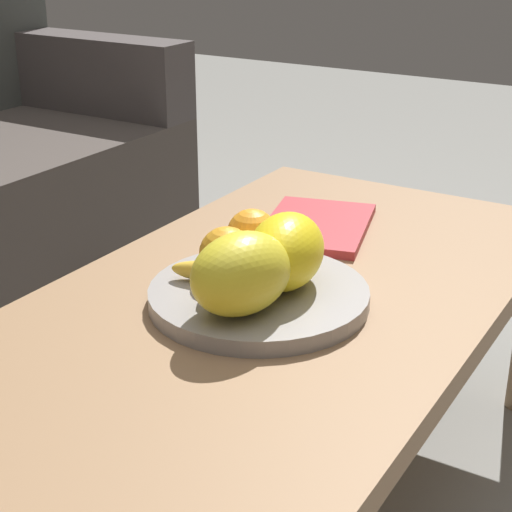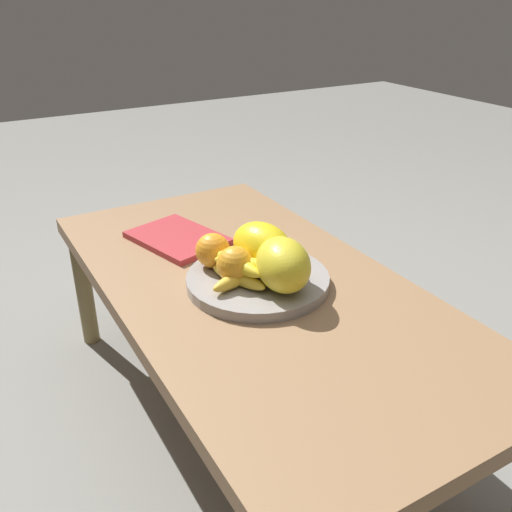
{
  "view_description": "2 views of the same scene",
  "coord_description": "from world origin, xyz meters",
  "px_view_note": "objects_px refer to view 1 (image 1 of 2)",
  "views": [
    {
      "loc": [
        -0.93,
        -0.56,
        0.95
      ],
      "look_at": [
        -0.01,
        0.0,
        0.49
      ],
      "focal_mm": 57.04,
      "sensor_mm": 36.0,
      "label": 1
    },
    {
      "loc": [
        -0.96,
        0.55,
        1.04
      ],
      "look_at": [
        -0.01,
        0.0,
        0.49
      ],
      "focal_mm": 38.83,
      "sensor_mm": 36.0,
      "label": 2
    }
  ],
  "objects_px": {
    "melon_smaller_beside": "(241,273)",
    "banana_bunch": "(225,264)",
    "fruit_bowl": "(256,295)",
    "coffee_table": "(262,326)",
    "magazine": "(317,226)",
    "orange_left": "(227,254)",
    "melon_large_front": "(286,251)",
    "orange_front": "(252,234)"
  },
  "relations": [
    {
      "from": "melon_smaller_beside",
      "to": "banana_bunch",
      "type": "distance_m",
      "value": 0.1
    },
    {
      "from": "fruit_bowl",
      "to": "coffee_table",
      "type": "bearing_deg",
      "value": -26.35
    },
    {
      "from": "magazine",
      "to": "coffee_table",
      "type": "bearing_deg",
      "value": 176.58
    },
    {
      "from": "melon_smaller_beside",
      "to": "banana_bunch",
      "type": "bearing_deg",
      "value": 47.24
    },
    {
      "from": "orange_left",
      "to": "banana_bunch",
      "type": "xyz_separation_m",
      "value": [
        -0.01,
        -0.01,
        -0.01
      ]
    },
    {
      "from": "melon_large_front",
      "to": "banana_bunch",
      "type": "relative_size",
      "value": 0.97
    },
    {
      "from": "orange_front",
      "to": "banana_bunch",
      "type": "distance_m",
      "value": 0.1
    },
    {
      "from": "magazine",
      "to": "melon_large_front",
      "type": "bearing_deg",
      "value": -177.33
    },
    {
      "from": "melon_smaller_beside",
      "to": "orange_left",
      "type": "xyz_separation_m",
      "value": [
        0.08,
        0.07,
        -0.02
      ]
    },
    {
      "from": "orange_left",
      "to": "banana_bunch",
      "type": "bearing_deg",
      "value": -159.7
    },
    {
      "from": "fruit_bowl",
      "to": "melon_large_front",
      "type": "bearing_deg",
      "value": -49.17
    },
    {
      "from": "coffee_table",
      "to": "orange_front",
      "type": "height_order",
      "value": "orange_front"
    },
    {
      "from": "melon_smaller_beside",
      "to": "magazine",
      "type": "bearing_deg",
      "value": 12.09
    },
    {
      "from": "orange_front",
      "to": "melon_smaller_beside",
      "type": "bearing_deg",
      "value": -153.02
    },
    {
      "from": "magazine",
      "to": "fruit_bowl",
      "type": "bearing_deg",
      "value": 175.41
    },
    {
      "from": "melon_large_front",
      "to": "orange_left",
      "type": "bearing_deg",
      "value": 107.41
    },
    {
      "from": "fruit_bowl",
      "to": "magazine",
      "type": "relative_size",
      "value": 1.3
    },
    {
      "from": "coffee_table",
      "to": "banana_bunch",
      "type": "relative_size",
      "value": 7.59
    },
    {
      "from": "banana_bunch",
      "to": "orange_left",
      "type": "bearing_deg",
      "value": 20.3
    },
    {
      "from": "melon_large_front",
      "to": "melon_smaller_beside",
      "type": "distance_m",
      "value": 0.11
    },
    {
      "from": "orange_left",
      "to": "melon_smaller_beside",
      "type": "bearing_deg",
      "value": -136.25
    },
    {
      "from": "fruit_bowl",
      "to": "orange_front",
      "type": "distance_m",
      "value": 0.12
    },
    {
      "from": "melon_large_front",
      "to": "banana_bunch",
      "type": "bearing_deg",
      "value": 116.74
    },
    {
      "from": "melon_smaller_beside",
      "to": "banana_bunch",
      "type": "height_order",
      "value": "melon_smaller_beside"
    },
    {
      "from": "coffee_table",
      "to": "orange_front",
      "type": "xyz_separation_m",
      "value": [
        0.08,
        0.07,
        0.11
      ]
    },
    {
      "from": "orange_front",
      "to": "orange_left",
      "type": "bearing_deg",
      "value": -173.29
    },
    {
      "from": "fruit_bowl",
      "to": "banana_bunch",
      "type": "relative_size",
      "value": 1.98
    },
    {
      "from": "magazine",
      "to": "orange_front",
      "type": "bearing_deg",
      "value": 163.95
    },
    {
      "from": "banana_bunch",
      "to": "magazine",
      "type": "relative_size",
      "value": 0.66
    },
    {
      "from": "melon_large_front",
      "to": "melon_smaller_beside",
      "type": "relative_size",
      "value": 1.02
    },
    {
      "from": "banana_bunch",
      "to": "magazine",
      "type": "xyz_separation_m",
      "value": [
        0.33,
        0.01,
        -0.05
      ]
    },
    {
      "from": "orange_front",
      "to": "orange_left",
      "type": "xyz_separation_m",
      "value": [
        -0.09,
        -0.01,
        0.0
      ]
    },
    {
      "from": "melon_large_front",
      "to": "banana_bunch",
      "type": "distance_m",
      "value": 0.09
    },
    {
      "from": "orange_front",
      "to": "banana_bunch",
      "type": "relative_size",
      "value": 0.49
    },
    {
      "from": "coffee_table",
      "to": "melon_large_front",
      "type": "distance_m",
      "value": 0.13
    },
    {
      "from": "melon_large_front",
      "to": "orange_front",
      "type": "xyz_separation_m",
      "value": [
        0.06,
        0.1,
        -0.01
      ]
    },
    {
      "from": "fruit_bowl",
      "to": "orange_left",
      "type": "bearing_deg",
      "value": 87.94
    },
    {
      "from": "fruit_bowl",
      "to": "orange_front",
      "type": "relative_size",
      "value": 4.01
    },
    {
      "from": "magazine",
      "to": "banana_bunch",
      "type": "bearing_deg",
      "value": 166.84
    },
    {
      "from": "melon_smaller_beside",
      "to": "orange_front",
      "type": "xyz_separation_m",
      "value": [
        0.17,
        0.09,
        -0.02
      ]
    },
    {
      "from": "coffee_table",
      "to": "melon_large_front",
      "type": "bearing_deg",
      "value": -55.98
    },
    {
      "from": "coffee_table",
      "to": "orange_left",
      "type": "bearing_deg",
      "value": 97.54
    }
  ]
}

